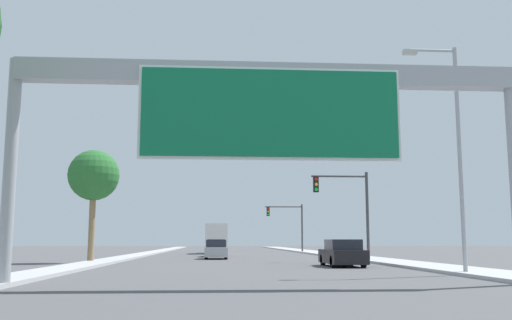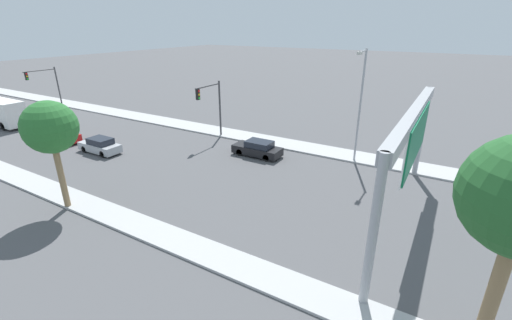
# 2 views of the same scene
# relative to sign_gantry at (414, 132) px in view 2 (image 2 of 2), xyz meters

# --- Properties ---
(sidewalk_right) EXTENTS (3.00, 120.00, 0.15)m
(sidewalk_right) POSITION_rel_sign_gantry_xyz_m (9.50, 42.13, -5.75)
(sidewalk_right) COLOR #AFAFAF
(sidewalk_right) RESTS_ON ground
(sign_gantry) EXTENTS (16.80, 0.73, 7.21)m
(sign_gantry) POSITION_rel_sign_gantry_xyz_m (0.00, 0.00, 0.00)
(sign_gantry) COLOR #9EA0A5
(sign_gantry) RESTS_ON ground
(car_near_center) EXTENTS (1.72, 4.54, 1.52)m
(car_near_center) POSITION_rel_sign_gantry_xyz_m (-1.75, 33.31, -5.11)
(car_near_center) COLOR red
(car_near_center) RESTS_ON ground
(car_mid_right) EXTENTS (1.86, 4.64, 1.48)m
(car_mid_right) POSITION_rel_sign_gantry_xyz_m (5.25, 13.48, -5.12)
(car_mid_right) COLOR black
(car_mid_right) RESTS_ON ground
(car_far_center) EXTENTS (1.74, 4.40, 1.48)m
(car_far_center) POSITION_rel_sign_gantry_xyz_m (-1.75, 27.01, -5.13)
(car_far_center) COLOR #A5A8AD
(car_far_center) RESTS_ON ground
(truck_box_primary) EXTENTS (2.32, 8.62, 3.20)m
(truck_box_primary) POSITION_rel_sign_gantry_xyz_m (-1.75, 45.56, -4.20)
(truck_box_primary) COLOR white
(truck_box_primary) RESTS_ON ground
(traffic_light_near_intersection) EXTENTS (3.91, 0.32, 6.07)m
(traffic_light_near_intersection) POSITION_rel_sign_gantry_xyz_m (7.27, 20.13, -1.76)
(traffic_light_near_intersection) COLOR #3D3D3F
(traffic_light_near_intersection) RESTS_ON ground
(traffic_light_mid_block) EXTENTS (4.55, 0.32, 5.74)m
(traffic_light_mid_block) POSITION_rel_sign_gantry_xyz_m (7.00, 50.13, -1.92)
(traffic_light_mid_block) COLOR #3D3D3F
(traffic_light_mid_block) RESTS_ON ground
(palm_tree_background) EXTENTS (3.31, 3.31, 7.32)m
(palm_tree_background) POSITION_rel_sign_gantry_xyz_m (-9.78, 19.60, -0.23)
(palm_tree_background) COLOR #8C704C
(palm_tree_background) RESTS_ON ground
(street_lamp_right) EXTENTS (2.39, 0.28, 9.78)m
(street_lamp_right) POSITION_rel_sign_gantry_xyz_m (8.35, 5.27, -0.16)
(street_lamp_right) COLOR #9EA0A5
(street_lamp_right) RESTS_ON ground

